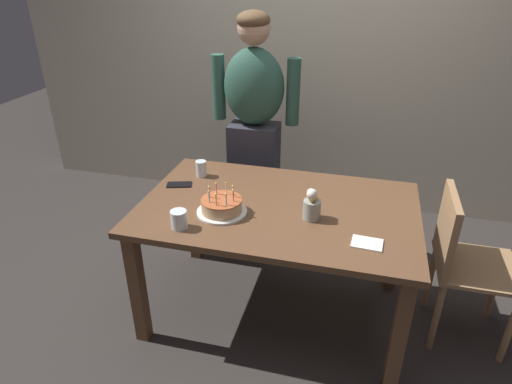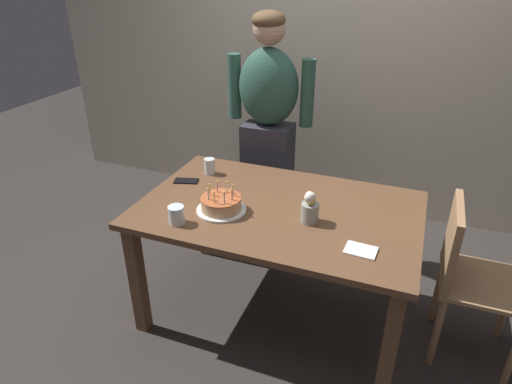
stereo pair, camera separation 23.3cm
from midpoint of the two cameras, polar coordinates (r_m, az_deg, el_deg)
The scene contains 11 objects.
ground_plane at distance 2.84m, azimuth 0.09°, elevation -14.98°, with size 10.00×10.00×0.00m, color #332D2B.
back_wall at distance 3.66m, azimuth 6.53°, elevation 17.68°, with size 5.20×0.10×2.60m, color beige.
dining_table at distance 2.45m, azimuth 0.10°, elevation -3.83°, with size 1.50×0.96×0.74m.
birthday_cake at distance 2.33m, azimuth -7.31°, elevation -1.93°, with size 0.27×0.27×0.15m.
water_glass_near at distance 2.24m, azimuth -12.89°, elevation -3.56°, with size 0.08×0.08×0.09m, color silver.
water_glass_far at distance 2.75m, azimuth -9.51°, elevation 2.94°, with size 0.07×0.07×0.10m, color silver.
cell_phone at distance 2.68m, azimuth -12.36°, elevation 0.88°, with size 0.14×0.07×0.01m, color black.
napkin_stack at distance 2.12m, azimuth 11.12°, elevation -6.62°, with size 0.14×0.11×0.01m, color white.
flower_vase at distance 2.25m, azimuth 4.31°, elevation -1.74°, with size 0.09×0.09×0.17m.
person_man_bearded at distance 3.11m, azimuth -2.41°, elevation 7.88°, with size 0.61×0.27×1.66m.
dining_chair at distance 2.59m, azimuth 22.62°, elevation -7.73°, with size 0.42×0.42×0.87m.
Camera 1 is at (0.42, -2.06, 1.92)m, focal length 30.97 mm.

